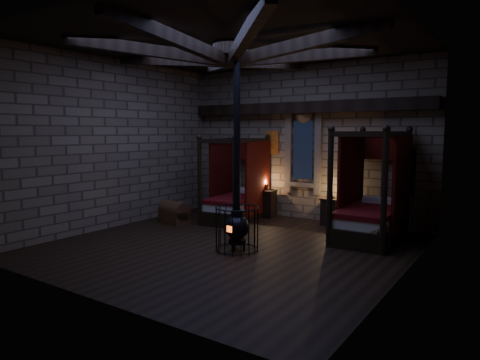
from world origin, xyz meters
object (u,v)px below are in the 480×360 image
Objects in this scene: trunk_left at (175,213)px; stove at (237,223)px; bed_left at (237,200)px; bed_right at (371,212)px; trunk_right at (367,236)px.

trunk_left is 0.22× the size of stove.
trunk_left is (-1.13, -1.28, -0.29)m from bed_left.
stove reaches higher than bed_left.
trunk_left is (-4.84, -1.22, -0.34)m from bed_right.
stove reaches higher than trunk_left.
bed_left reaches higher than trunk_right.
bed_left is 1.73m from trunk_left.
trunk_left is at bearing 160.24° from stove.
trunk_right is 2.72m from stove.
bed_right reaches higher than trunk_left.
trunk_right is at bearing -20.17° from bed_left.
trunk_right is (0.19, -0.86, -0.35)m from bed_right.
bed_left is 4.01m from trunk_right.
bed_left is at bearing 128.78° from stove.
trunk_right is at bearing -79.47° from bed_right.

